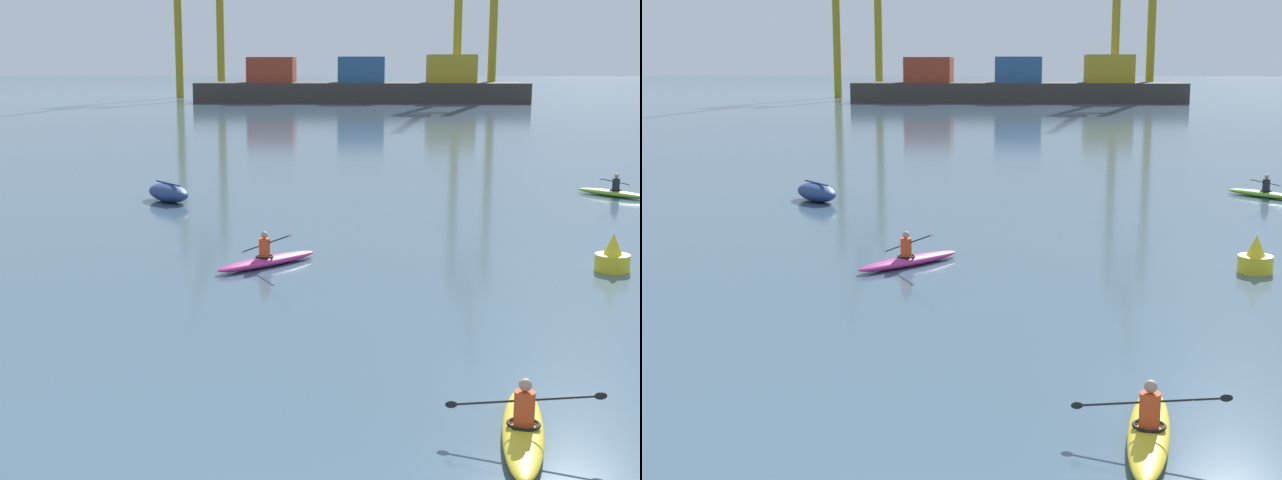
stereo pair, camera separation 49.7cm
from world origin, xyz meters
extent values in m
cube|color=#38332D|center=(1.19, 121.17, 1.38)|extent=(46.16, 11.40, 2.77)
cube|color=#993823|center=(-11.51, 121.17, 4.53)|extent=(6.46, 7.98, 3.53)
cube|color=#2D5684|center=(1.19, 121.17, 4.56)|extent=(6.46, 7.98, 3.58)
cube|color=#B29323|center=(13.88, 121.17, 4.70)|extent=(6.46, 7.98, 3.87)
cylinder|color=olive|center=(-27.96, 137.07, 13.14)|extent=(1.20, 1.20, 26.29)
cylinder|color=olive|center=(-21.22, 137.07, 13.14)|extent=(1.20, 1.20, 26.29)
ellipsoid|color=navy|center=(-6.53, 27.01, 0.35)|extent=(2.49, 2.71, 0.70)
cube|color=navy|center=(-6.53, 27.01, 0.73)|extent=(1.28, 1.55, 0.06)
cylinder|color=yellow|center=(7.65, 15.56, 0.23)|extent=(0.90, 0.90, 0.45)
cone|color=yellow|center=(7.65, 15.56, 0.73)|extent=(0.49, 0.50, 0.55)
ellipsoid|color=yellow|center=(3.39, 4.67, 0.13)|extent=(1.16, 3.45, 0.26)
torus|color=black|center=(3.38, 4.57, 0.27)|extent=(0.56, 0.56, 0.05)
cylinder|color=#DB471E|center=(3.38, 4.57, 0.51)|extent=(0.30, 0.30, 0.50)
sphere|color=tan|center=(3.38, 4.57, 0.86)|extent=(0.19, 0.19, 0.19)
cylinder|color=black|center=(3.39, 4.62, 0.61)|extent=(2.06, 0.38, 0.33)
ellipsoid|color=black|center=(2.36, 4.80, 0.46)|extent=(0.20, 0.07, 0.13)
ellipsoid|color=black|center=(4.41, 4.45, 0.76)|extent=(0.20, 0.07, 0.13)
ellipsoid|color=#C13384|center=(-1.46, 15.79, 0.13)|extent=(2.76, 2.90, 0.26)
torus|color=black|center=(-1.53, 15.72, 0.27)|extent=(0.69, 0.69, 0.05)
cylinder|color=#DB471E|center=(-1.53, 15.72, 0.51)|extent=(0.30, 0.30, 0.50)
sphere|color=tan|center=(-1.53, 15.72, 0.86)|extent=(0.19, 0.19, 0.19)
cylinder|color=black|center=(-1.49, 15.75, 0.61)|extent=(1.47, 1.37, 0.77)
ellipsoid|color=silver|center=(-2.21, 16.42, 0.24)|extent=(0.18, 0.17, 0.17)
ellipsoid|color=silver|center=(-0.77, 15.08, 0.98)|extent=(0.18, 0.17, 0.17)
ellipsoid|color=#7ABC2D|center=(11.44, 29.20, 0.13)|extent=(2.70, 2.94, 0.26)
torus|color=black|center=(11.51, 29.12, 0.27)|extent=(0.69, 0.69, 0.05)
cylinder|color=#23232D|center=(11.51, 29.12, 0.51)|extent=(0.30, 0.30, 0.50)
sphere|color=tan|center=(11.51, 29.12, 0.86)|extent=(0.19, 0.19, 0.19)
cylinder|color=black|center=(11.48, 29.16, 0.61)|extent=(1.57, 1.40, 0.45)
ellipsoid|color=silver|center=(10.71, 28.48, 0.82)|extent=(0.17, 0.16, 0.14)
ellipsoid|color=silver|center=(12.25, 29.84, 0.40)|extent=(0.17, 0.16, 0.14)
camera|label=1|loc=(0.98, -7.59, 5.34)|focal=50.10mm
camera|label=2|loc=(1.48, -7.56, 5.34)|focal=50.10mm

